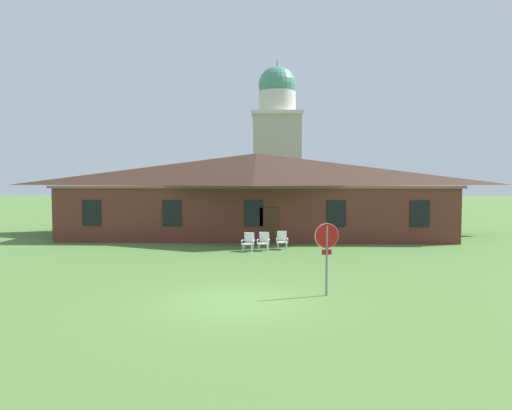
{
  "coord_description": "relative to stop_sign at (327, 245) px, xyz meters",
  "views": [
    {
      "loc": [
        1.06,
        -13.38,
        3.62
      ],
      "look_at": [
        0.31,
        7.96,
        2.49
      ],
      "focal_mm": 31.78,
      "sensor_mm": 36.0,
      "label": 1
    }
  ],
  "objects": [
    {
      "name": "ground_plane",
      "position": [
        -2.79,
        -0.84,
        -1.62
      ],
      "size": [
        200.0,
        200.0,
        0.0
      ],
      "primitive_type": "plane",
      "color": "#517A38"
    },
    {
      "name": "dome_tower",
      "position": [
        -1.2,
        32.97,
        5.72
      ],
      "size": [
        5.18,
        5.18,
        16.3
      ],
      "color": "#BCB29E",
      "rests_on": "ground"
    },
    {
      "name": "brick_building",
      "position": [
        -2.79,
        16.85,
        1.19
      ],
      "size": [
        24.68,
        10.4,
        5.52
      ],
      "color": "brown",
      "rests_on": "ground"
    },
    {
      "name": "lawn_chair_left_end",
      "position": [
        -1.19,
        9.75,
        -1.12
      ],
      "size": [
        0.65,
        0.68,
        0.96
      ],
      "color": "silver",
      "rests_on": "ground"
    },
    {
      "name": "lawn_chair_by_porch",
      "position": [
        -2.93,
        9.01,
        -1.12
      ],
      "size": [
        0.7,
        0.74,
        0.96
      ],
      "color": "white",
      "rests_on": "ground"
    },
    {
      "name": "lawn_chair_near_door",
      "position": [
        -2.15,
        9.25,
        -1.12
      ],
      "size": [
        0.69,
        0.73,
        0.96
      ],
      "color": "white",
      "rests_on": "ground"
    },
    {
      "name": "stop_sign",
      "position": [
        0.0,
        0.0,
        0.0
      ],
      "size": [
        0.77,
        0.27,
        2.31
      ],
      "color": "slate",
      "rests_on": "ground"
    }
  ]
}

